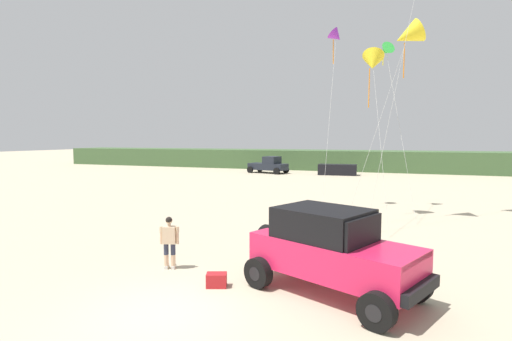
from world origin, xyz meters
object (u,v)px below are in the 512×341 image
object	(u,v)px
kite_yellow_diamond	(336,37)
kite_red_delta	(386,51)
cooler_box	(217,280)
kite_black_sled	(373,62)
distant_pickup	(269,165)
distant_sedan	(337,170)
kite_purple_stunt	(408,36)
person_watching	(169,240)
jeep	(331,249)

from	to	relation	value
kite_yellow_diamond	kite_red_delta	size ratio (longest dim) A/B	1.08
cooler_box	kite_black_sled	world-z (taller)	kite_black_sled
distant_pickup	kite_yellow_diamond	xyz separation A→B (m)	(10.85, -20.72, 9.00)
kite_yellow_diamond	kite_red_delta	xyz separation A→B (m)	(2.72, 0.99, -0.79)
distant_sedan	kite_purple_stunt	distance (m)	25.79
person_watching	kite_yellow_diamond	distance (m)	15.99
jeep	kite_black_sled	world-z (taller)	kite_black_sled
kite_red_delta	kite_black_sled	size ratio (longest dim) A/B	1.12
cooler_box	kite_yellow_diamond	size ratio (longest dim) A/B	0.05
distant_sedan	kite_yellow_diamond	world-z (taller)	kite_yellow_diamond
distant_sedan	kite_yellow_diamond	bearing A→B (deg)	-86.52
cooler_box	kite_black_sled	distance (m)	14.21
kite_purple_stunt	kite_red_delta	bearing A→B (deg)	108.60
jeep	distant_pickup	world-z (taller)	jeep
kite_red_delta	kite_purple_stunt	xyz separation A→B (m)	(1.12, -3.34, -0.04)
jeep	kite_red_delta	world-z (taller)	kite_red_delta
kite_yellow_diamond	jeep	bearing A→B (deg)	-81.34
cooler_box	kite_yellow_diamond	xyz separation A→B (m)	(1.06, 13.71, 9.75)
kite_red_delta	distant_sedan	bearing A→B (deg)	105.57
distant_sedan	kite_black_sled	bearing A→B (deg)	-81.99
distant_pickup	kite_red_delta	bearing A→B (deg)	-55.48
cooler_box	kite_yellow_diamond	distance (m)	16.86
kite_black_sled	distant_pickup	bearing A→B (deg)	119.62
distant_pickup	person_watching	bearing A→B (deg)	-77.02
cooler_box	kite_purple_stunt	size ratio (longest dim) A/B	0.06
cooler_box	kite_red_delta	size ratio (longest dim) A/B	0.06
person_watching	distant_sedan	size ratio (longest dim) A/B	0.40
kite_red_delta	kite_purple_stunt	size ratio (longest dim) A/B	0.98
person_watching	cooler_box	world-z (taller)	person_watching
cooler_box	distant_pickup	xyz separation A→B (m)	(-9.78, 34.43, 0.75)
person_watching	kite_purple_stunt	distance (m)	15.01
kite_red_delta	kite_yellow_diamond	bearing A→B (deg)	-159.95
distant_pickup	kite_red_delta	world-z (taller)	kite_red_delta
jeep	cooler_box	distance (m)	3.28
jeep	cooler_box	size ratio (longest dim) A/B	8.93
jeep	distant_sedan	xyz separation A→B (m)	(-4.86, 34.15, -0.60)
cooler_box	kite_red_delta	world-z (taller)	kite_red_delta
distant_pickup	distant_sedan	distance (m)	7.99
kite_black_sled	distant_sedan	bearing A→B (deg)	102.30
distant_sedan	kite_black_sled	size ratio (longest dim) A/B	0.48
distant_sedan	kite_black_sled	xyz separation A→B (m)	(5.08, -23.32, 7.35)
distant_pickup	kite_yellow_diamond	world-z (taller)	kite_yellow_diamond
person_watching	kite_black_sled	bearing A→B (deg)	63.30
person_watching	kite_black_sled	distance (m)	13.77
jeep	distant_pickup	bearing A→B (deg)	110.80
jeep	kite_black_sled	distance (m)	12.76
jeep	kite_yellow_diamond	size ratio (longest dim) A/B	0.48
cooler_box	distant_pickup	size ratio (longest dim) A/B	0.11
cooler_box	person_watching	bearing A→B (deg)	136.83
person_watching	distant_pickup	size ratio (longest dim) A/B	0.34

